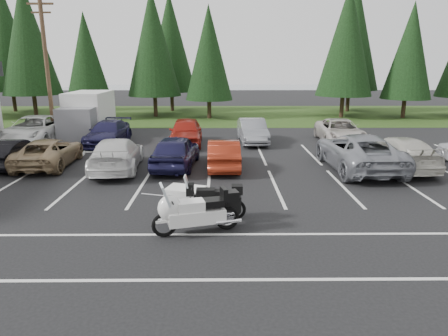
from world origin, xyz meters
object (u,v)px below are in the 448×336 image
car_near_4 (176,151)px  car_near_7 (398,153)px  car_far_3 (253,131)px  car_far_1 (108,133)px  car_near_2 (49,152)px  car_far_0 (35,130)px  utility_pole (47,65)px  adventure_motorcycle (211,198)px  car_near_1 (12,153)px  car_near_3 (117,154)px  car_near_5 (224,154)px  car_near_6 (358,152)px  car_far_4 (340,131)px  cargo_trailer (186,199)px  touring_motorcycle (196,208)px  box_truck (86,115)px  car_far_2 (186,132)px

car_near_4 → car_near_7: car_near_4 is taller
car_far_3 → car_far_1: bearing=179.8°
car_near_2 → car_near_4: (6.10, -0.34, 0.12)m
car_near_4 → car_far_0: bearing=-28.4°
car_far_3 → car_near_7: bearing=-47.9°
utility_pole → adventure_motorcycle: size_ratio=3.70×
car_near_1 → car_near_2: (1.74, 0.06, -0.00)m
utility_pole → car_near_3: utility_pole is taller
car_near_5 → car_far_1: 9.04m
adventure_motorcycle → car_near_7: bearing=36.5°
car_far_0 → car_near_6: bearing=-20.9°
car_far_4 → cargo_trailer: bearing=-123.5°
touring_motorcycle → adventure_motorcycle: 1.10m
car_near_4 → touring_motorcycle: 7.72m
car_near_1 → box_truck: bearing=-97.4°
utility_pole → car_far_3: size_ratio=2.04×
cargo_trailer → car_near_7: bearing=46.7°
box_truck → car_near_4: box_truck is taller
car_far_3 → adventure_motorcycle: adventure_motorcycle is taller
car_near_2 → cargo_trailer: (7.05, -6.11, -0.25)m
box_truck → car_near_4: (6.88, -8.30, -0.67)m
utility_pole → car_near_7: (19.31, -8.01, -3.95)m
cargo_trailer → car_far_3: bearing=91.5°
car_far_0 → touring_motorcycle: 17.35m
car_far_0 → cargo_trailer: car_far_0 is taller
car_near_7 → car_far_4: 6.25m
car_near_3 → car_far_2: car_far_2 is taller
car_near_6 → car_near_7: size_ratio=1.18×
touring_motorcycle → adventure_motorcycle: bearing=53.6°
car_near_6 → touring_motorcycle: (-7.06, -7.19, -0.05)m
car_near_3 → car_near_6: size_ratio=0.84×
car_far_1 → car_far_3: (8.81, 0.44, 0.03)m
car_far_0 → adventure_motorcycle: bearing=-49.5°
car_near_1 → car_far_0: size_ratio=0.68×
box_truck → car_far_2: 7.50m
car_near_2 → cargo_trailer: car_near_2 is taller
utility_pole → car_far_1: bearing=-27.4°
car_far_2 → adventure_motorcycle: 12.15m
car_near_1 → car_far_4: bearing=-162.5°
car_near_5 → car_far_1: size_ratio=0.86×
car_near_4 → car_near_7: bearing=-176.6°
utility_pole → car_near_5: 14.25m
box_truck → cargo_trailer: box_truck is taller
car_near_3 → adventure_motorcycle: bearing=120.8°
car_near_2 → car_near_7: car_near_7 is taller
car_far_0 → car_far_1: size_ratio=1.23×
utility_pole → box_truck: utility_pole is taller
car_far_0 → utility_pole: bearing=75.0°
car_far_1 → utility_pole: bearing=155.3°
car_near_2 → car_near_7: bearing=175.6°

